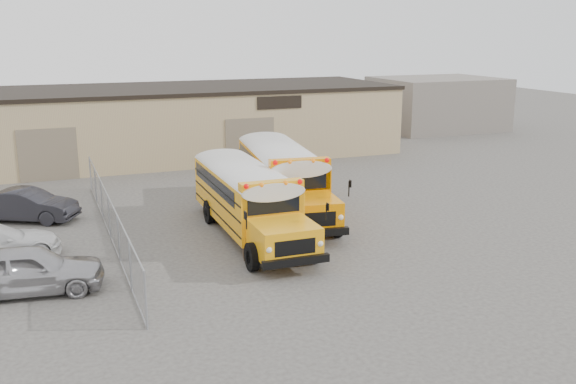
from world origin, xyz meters
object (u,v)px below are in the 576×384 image
object	(u,v)px
car_dark	(27,205)
school_bus_right	(257,149)
tarp_bundle	(255,239)
school_bus_left	(212,166)
car_silver	(28,270)

from	to	relation	value
car_dark	school_bus_right	bearing A→B (deg)	-43.73
school_bus_right	tarp_bundle	xyz separation A→B (m)	(-4.24, -12.16, -1.12)
school_bus_left	tarp_bundle	size ratio (longest dim) A/B	7.41
school_bus_left	school_bus_right	world-z (taller)	school_bus_right
school_bus_left	car_dark	world-z (taller)	school_bus_left
car_silver	car_dark	xyz separation A→B (m)	(-0.06, 8.84, -0.08)
tarp_bundle	car_silver	xyz separation A→B (m)	(-7.92, -0.56, 0.10)
tarp_bundle	car_dark	size ratio (longest dim) A/B	0.31
school_bus_left	tarp_bundle	world-z (taller)	school_bus_left
school_bus_left	tarp_bundle	xyz separation A→B (m)	(-0.75, -8.98, -1.01)
tarp_bundle	car_dark	bearing A→B (deg)	133.95
tarp_bundle	car_silver	bearing A→B (deg)	-175.98
tarp_bundle	car_dark	distance (m)	11.50
school_bus_left	car_dark	distance (m)	8.81
tarp_bundle	car_silver	size ratio (longest dim) A/B	0.29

